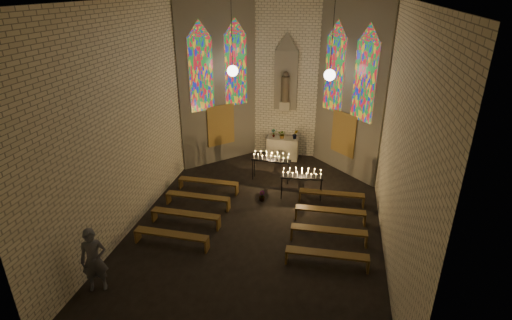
{
  "coord_description": "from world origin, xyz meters",
  "views": [
    {
      "loc": [
        2.26,
        -11.24,
        7.41
      ],
      "look_at": [
        -0.25,
        0.76,
        1.94
      ],
      "focal_mm": 28.0,
      "sensor_mm": 36.0,
      "label": 1
    }
  ],
  "objects_px": {
    "aisle_flower_pot": "(262,196)",
    "votive_stand_right": "(302,175)",
    "altar": "(282,148)",
    "votive_stand_left": "(271,158)",
    "visitor": "(94,260)"
  },
  "relations": [
    {
      "from": "aisle_flower_pot",
      "to": "votive_stand_right",
      "type": "height_order",
      "value": "votive_stand_right"
    },
    {
      "from": "altar",
      "to": "aisle_flower_pot",
      "type": "bearing_deg",
      "value": -92.43
    },
    {
      "from": "aisle_flower_pot",
      "to": "votive_stand_right",
      "type": "bearing_deg",
      "value": 19.5
    },
    {
      "from": "altar",
      "to": "votive_stand_right",
      "type": "height_order",
      "value": "votive_stand_right"
    },
    {
      "from": "altar",
      "to": "aisle_flower_pot",
      "type": "height_order",
      "value": "altar"
    },
    {
      "from": "altar",
      "to": "votive_stand_right",
      "type": "xyz_separation_m",
      "value": [
        1.22,
        -3.53,
        0.47
      ]
    },
    {
      "from": "altar",
      "to": "votive_stand_left",
      "type": "relative_size",
      "value": 0.88
    },
    {
      "from": "aisle_flower_pot",
      "to": "votive_stand_right",
      "type": "distance_m",
      "value": 1.67
    },
    {
      "from": "votive_stand_right",
      "to": "votive_stand_left",
      "type": "bearing_deg",
      "value": 132.42
    },
    {
      "from": "altar",
      "to": "aisle_flower_pot",
      "type": "xyz_separation_m",
      "value": [
        -0.17,
        -4.02,
        -0.3
      ]
    },
    {
      "from": "aisle_flower_pot",
      "to": "visitor",
      "type": "height_order",
      "value": "visitor"
    },
    {
      "from": "altar",
      "to": "visitor",
      "type": "distance_m",
      "value": 10.07
    },
    {
      "from": "votive_stand_left",
      "to": "votive_stand_right",
      "type": "xyz_separation_m",
      "value": [
        1.35,
        -1.24,
        -0.01
      ]
    },
    {
      "from": "votive_stand_left",
      "to": "visitor",
      "type": "relative_size",
      "value": 0.88
    },
    {
      "from": "altar",
      "to": "visitor",
      "type": "height_order",
      "value": "visitor"
    }
  ]
}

